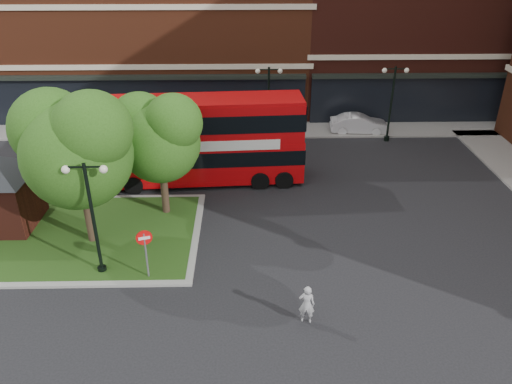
{
  "coord_description": "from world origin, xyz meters",
  "views": [
    {
      "loc": [
        0.52,
        -16.69,
        12.67
      ],
      "look_at": [
        0.95,
        3.46,
        2.0
      ],
      "focal_mm": 35.0,
      "sensor_mm": 36.0,
      "label": 1
    }
  ],
  "objects_px": {
    "bus": "(202,135)",
    "car_white": "(359,124)",
    "car_silver": "(208,133)",
    "woman": "(307,304)"
  },
  "relations": [
    {
      "from": "bus",
      "to": "car_white",
      "type": "relative_size",
      "value": 2.81
    },
    {
      "from": "bus",
      "to": "woman",
      "type": "bearing_deg",
      "value": -72.16
    },
    {
      "from": "bus",
      "to": "car_white",
      "type": "distance_m",
      "value": 12.76
    },
    {
      "from": "car_white",
      "to": "bus",
      "type": "bearing_deg",
      "value": 128.85
    },
    {
      "from": "woman",
      "to": "car_silver",
      "type": "distance_m",
      "value": 17.97
    },
    {
      "from": "woman",
      "to": "car_white",
      "type": "relative_size",
      "value": 0.4
    },
    {
      "from": "woman",
      "to": "car_white",
      "type": "xyz_separation_m",
      "value": [
        5.75,
        18.87,
        -0.13
      ]
    },
    {
      "from": "bus",
      "to": "car_white",
      "type": "xyz_separation_m",
      "value": [
        10.27,
        7.28,
        -2.11
      ]
    },
    {
      "from": "car_silver",
      "to": "car_white",
      "type": "bearing_deg",
      "value": -75.08
    },
    {
      "from": "bus",
      "to": "woman",
      "type": "xyz_separation_m",
      "value": [
        4.51,
        -11.58,
        -1.97
      ]
    }
  ]
}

